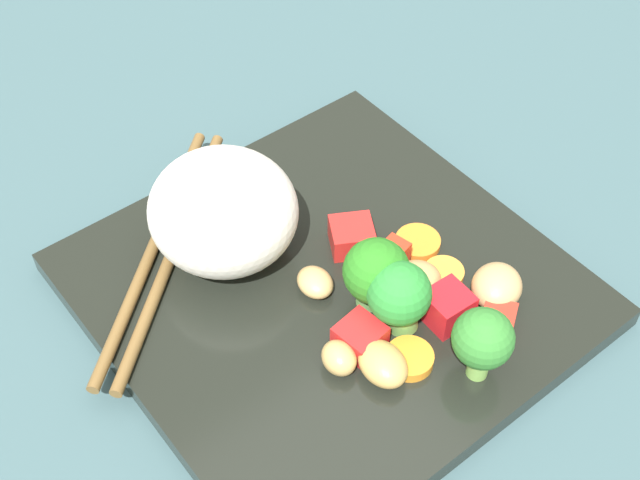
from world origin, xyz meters
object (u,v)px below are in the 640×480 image
Objects in this scene: rice_mound at (223,211)px; broccoli_floret_2 at (483,340)px; square_plate at (328,289)px; carrot_slice_2 at (418,242)px; chopstick_pair at (163,249)px.

broccoli_floret_2 is at bearing -68.43° from rice_mound.
rice_mound is 2.00× the size of broccoli_floret_2.
carrot_slice_2 is (6.81, -1.18, 1.05)cm from square_plate.
chopstick_pair is at bearing 129.45° from square_plate.
square_plate is 9.25× the size of carrot_slice_2.
broccoli_floret_2 is (6.71, -16.97, -1.02)cm from rice_mound.
rice_mound reaches higher than square_plate.
square_plate is 5.84× the size of broccoli_floret_2.
chopstick_pair is (-14.07, 9.99, 0.12)cm from carrot_slice_2.
chopstick_pair is (-3.49, 2.60, -3.54)cm from rice_mound.
carrot_slice_2 is at bearing -34.95° from rice_mound.
square_plate is at bearing 87.70° from chopstick_pair.
square_plate is 1.54× the size of chopstick_pair.
square_plate is 6.99cm from carrot_slice_2.
carrot_slice_2 reaches higher than square_plate.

